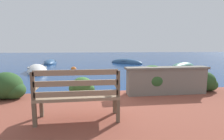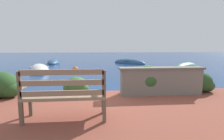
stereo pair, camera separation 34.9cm
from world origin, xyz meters
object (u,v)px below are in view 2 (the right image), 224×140
rowboat_nearest (39,71)px  rowboat_mid (185,68)px  park_bench (65,93)px  rowboat_far (129,63)px  rowboat_outer (54,63)px  mooring_buoy (75,69)px

rowboat_nearest → rowboat_mid: bearing=72.6°
park_bench → rowboat_far: (3.52, 12.36, -0.64)m
rowboat_far → rowboat_nearest: bearing=79.6°
park_bench → rowboat_outer: bearing=103.1°
park_bench → rowboat_nearest: park_bench is taller
rowboat_outer → mooring_buoy: bearing=23.6°
rowboat_nearest → rowboat_outer: size_ratio=1.19×
park_bench → rowboat_nearest: size_ratio=0.45×
rowboat_nearest → rowboat_mid: size_ratio=1.10×
rowboat_outer → rowboat_nearest: bearing=0.8°
rowboat_mid → rowboat_far: (-2.96, 4.36, -0.01)m
rowboat_outer → rowboat_mid: bearing=59.4°
park_bench → mooring_buoy: bearing=94.5°
rowboat_nearest → mooring_buoy: rowboat_nearest is taller
rowboat_far → rowboat_outer: (-6.74, 0.61, -0.00)m
park_bench → rowboat_mid: size_ratio=0.50×
park_bench → mooring_buoy: size_ratio=3.54×
rowboat_nearest → mooring_buoy: bearing=85.7°
rowboat_nearest → mooring_buoy: 2.12m
park_bench → rowboat_far: bearing=73.2°
rowboat_nearest → park_bench: bearing=0.6°
rowboat_nearest → rowboat_outer: bearing=164.6°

